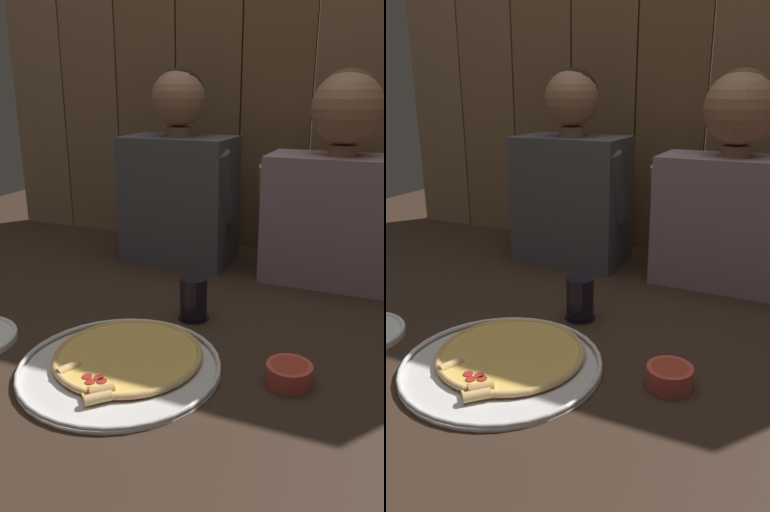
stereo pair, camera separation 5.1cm
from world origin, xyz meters
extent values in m
plane|color=#332319|center=(0.00, 0.00, 0.00)|extent=(3.20, 3.20, 0.00)
cylinder|color=silver|center=(-0.08, -0.15, 0.00)|extent=(0.43, 0.43, 0.01)
torus|color=silver|center=(-0.08, -0.15, 0.01)|extent=(0.43, 0.43, 0.01)
cylinder|color=#B23823|center=(-0.09, -0.11, 0.01)|extent=(0.32, 0.32, 0.00)
cylinder|color=#EABC56|center=(-0.09, -0.11, 0.01)|extent=(0.30, 0.30, 0.01)
torus|color=tan|center=(-0.09, -0.11, 0.01)|extent=(0.32, 0.32, 0.01)
cube|color=#EABC56|center=(-0.08, -0.25, 0.01)|extent=(0.09, 0.09, 0.01)
cylinder|color=tan|center=(-0.06, -0.28, 0.02)|extent=(0.05, 0.05, 0.02)
cylinder|color=#A3281E|center=(-0.10, -0.24, 0.02)|extent=(0.02, 0.02, 0.00)
cylinder|color=#A3281E|center=(-0.08, -0.26, 0.02)|extent=(0.02, 0.02, 0.00)
cube|color=#EFC660|center=(-0.09, -0.23, 0.01)|extent=(0.08, 0.09, 0.01)
cylinder|color=tan|center=(-0.06, -0.26, 0.02)|extent=(0.05, 0.05, 0.02)
cylinder|color=#A3281E|center=(-0.08, -0.23, 0.02)|extent=(0.02, 0.02, 0.00)
cylinder|color=#A3281E|center=(-0.09, -0.22, 0.02)|extent=(0.02, 0.02, 0.00)
cube|color=#EFC660|center=(-0.13, -0.23, 0.01)|extent=(0.10, 0.08, 0.01)
cylinder|color=tan|center=(-0.17, -0.21, 0.02)|extent=(0.04, 0.06, 0.02)
cylinder|color=#A3281E|center=(-0.12, -0.23, 0.02)|extent=(0.02, 0.02, 0.00)
cylinder|color=black|center=(-0.03, 0.13, 0.00)|extent=(0.08, 0.08, 0.01)
cylinder|color=black|center=(-0.03, 0.13, 0.06)|extent=(0.07, 0.07, 0.10)
cylinder|color=#CC4C42|center=(0.26, -0.07, 0.02)|extent=(0.09, 0.09, 0.04)
cylinder|color=#B23823|center=(0.26, -0.07, 0.03)|extent=(0.07, 0.07, 0.02)
cube|color=#4C4C51|center=(-0.25, 0.54, 0.21)|extent=(0.35, 0.22, 0.42)
cylinder|color=#9E7051|center=(-0.25, 0.54, 0.43)|extent=(0.08, 0.08, 0.03)
sphere|color=#9E7051|center=(-0.25, 0.54, 0.53)|extent=(0.17, 0.17, 0.17)
sphere|color=black|center=(-0.25, 0.56, 0.54)|extent=(0.16, 0.16, 0.16)
cylinder|color=#4C4C51|center=(-0.41, 0.50, 0.27)|extent=(0.08, 0.11, 0.24)
cylinder|color=#4C4C51|center=(-0.10, 0.50, 0.27)|extent=(0.08, 0.14, 0.24)
cube|color=gray|center=(0.25, 0.54, 0.19)|extent=(0.41, 0.21, 0.38)
cylinder|color=#9E7051|center=(0.25, 0.54, 0.39)|extent=(0.08, 0.08, 0.03)
sphere|color=#9E7051|center=(0.25, 0.54, 0.51)|extent=(0.20, 0.20, 0.20)
sphere|color=brown|center=(0.25, 0.56, 0.52)|extent=(0.18, 0.18, 0.18)
cylinder|color=gray|center=(0.07, 0.50, 0.25)|extent=(0.08, 0.12, 0.22)
cube|color=#896A4C|center=(-0.98, 0.78, 0.70)|extent=(0.24, 0.03, 1.39)
cube|color=brown|center=(-0.73, 0.78, 0.70)|extent=(0.24, 0.03, 1.39)
cube|color=brown|center=(-0.49, 0.78, 0.70)|extent=(0.24, 0.03, 1.39)
cube|color=brown|center=(-0.24, 0.78, 0.70)|extent=(0.24, 0.03, 1.39)
cube|color=brown|center=(0.00, 0.78, 0.70)|extent=(0.24, 0.03, 1.39)
cube|color=brown|center=(0.24, 0.78, 0.70)|extent=(0.24, 0.03, 1.39)
camera|label=1|loc=(0.41, -0.94, 0.56)|focal=34.77mm
camera|label=2|loc=(0.45, -0.92, 0.56)|focal=34.77mm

